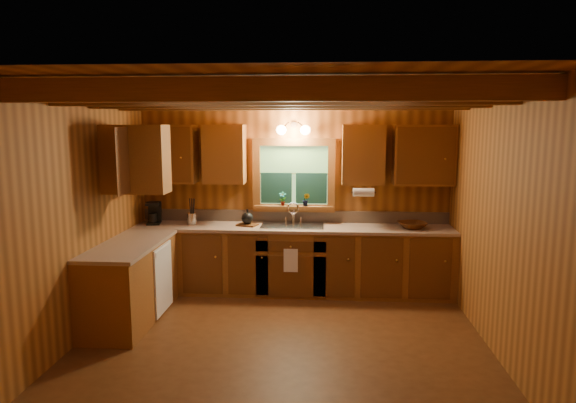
% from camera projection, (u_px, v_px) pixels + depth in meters
% --- Properties ---
extents(room, '(4.20, 4.20, 4.20)m').
position_uv_depth(room, '(282.00, 218.00, 5.13)').
color(room, '#552F14').
rests_on(room, ground).
extents(ceiling_beams, '(4.20, 2.54, 0.18)m').
position_uv_depth(ceiling_beams, '(282.00, 98.00, 4.96)').
color(ceiling_beams, brown).
rests_on(ceiling_beams, room).
extents(base_cabinets, '(4.20, 2.22, 0.86)m').
position_uv_depth(base_cabinets, '(252.00, 266.00, 6.57)').
color(base_cabinets, brown).
rests_on(base_cabinets, ground).
extents(countertop, '(4.20, 2.24, 0.04)m').
position_uv_depth(countertop, '(253.00, 232.00, 6.50)').
color(countertop, tan).
rests_on(countertop, base_cabinets).
extents(backsplash, '(4.20, 0.02, 0.16)m').
position_uv_depth(backsplash, '(294.00, 216.00, 7.04)').
color(backsplash, '#A1836C').
rests_on(backsplash, room).
extents(dishwasher_panel, '(0.02, 0.60, 0.80)m').
position_uv_depth(dishwasher_panel, '(163.00, 278.00, 6.04)').
color(dishwasher_panel, white).
rests_on(dishwasher_panel, base_cabinets).
extents(upper_cabinets, '(4.19, 1.77, 0.78)m').
position_uv_depth(upper_cabinets, '(247.00, 156.00, 6.50)').
color(upper_cabinets, brown).
rests_on(upper_cabinets, room).
extents(window, '(1.12, 0.08, 1.00)m').
position_uv_depth(window, '(294.00, 177.00, 6.94)').
color(window, brown).
rests_on(window, room).
extents(window_sill, '(1.06, 0.14, 0.04)m').
position_uv_depth(window_sill, '(294.00, 207.00, 6.96)').
color(window_sill, brown).
rests_on(window_sill, room).
extents(wall_sconce, '(0.45, 0.21, 0.17)m').
position_uv_depth(wall_sconce, '(293.00, 130.00, 6.73)').
color(wall_sconce, black).
rests_on(wall_sconce, room).
extents(paper_towel_roll, '(0.27, 0.11, 0.11)m').
position_uv_depth(paper_towel_roll, '(364.00, 192.00, 6.56)').
color(paper_towel_roll, white).
rests_on(paper_towel_roll, upper_cabinets).
extents(dish_towel, '(0.18, 0.01, 0.30)m').
position_uv_depth(dish_towel, '(291.00, 261.00, 6.50)').
color(dish_towel, white).
rests_on(dish_towel, base_cabinets).
extents(sink, '(0.82, 0.48, 0.43)m').
position_uv_depth(sink, '(292.00, 229.00, 6.78)').
color(sink, silver).
rests_on(sink, countertop).
extents(coffee_maker, '(0.17, 0.22, 0.30)m').
position_uv_depth(coffee_maker, '(154.00, 213.00, 6.90)').
color(coffee_maker, black).
rests_on(coffee_maker, countertop).
extents(utensil_crock, '(0.13, 0.13, 0.36)m').
position_uv_depth(utensil_crock, '(192.00, 218.00, 6.87)').
color(utensil_crock, silver).
rests_on(utensil_crock, countertop).
extents(cutting_board, '(0.30, 0.25, 0.02)m').
position_uv_depth(cutting_board, '(247.00, 225.00, 6.80)').
color(cutting_board, '#5B3113').
rests_on(cutting_board, countertop).
extents(teakettle, '(0.16, 0.16, 0.20)m').
position_uv_depth(teakettle, '(247.00, 218.00, 6.78)').
color(teakettle, black).
rests_on(teakettle, cutting_board).
extents(wicker_basket, '(0.44, 0.44, 0.09)m').
position_uv_depth(wicker_basket, '(412.00, 225.00, 6.60)').
color(wicker_basket, '#48230C').
rests_on(wicker_basket, countertop).
extents(potted_plant_left, '(0.11, 0.08, 0.19)m').
position_uv_depth(potted_plant_left, '(283.00, 199.00, 6.94)').
color(potted_plant_left, '#5B3113').
rests_on(potted_plant_left, window_sill).
extents(potted_plant_right, '(0.11, 0.10, 0.18)m').
position_uv_depth(potted_plant_right, '(306.00, 200.00, 6.90)').
color(potted_plant_right, '#5B3113').
rests_on(potted_plant_right, window_sill).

